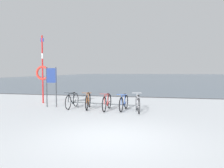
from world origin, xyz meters
name	(u,v)px	position (x,y,z in m)	size (l,w,h in m)	color
ground	(156,78)	(0.00, 53.90, -0.04)	(80.00, 132.00, 0.08)	silver
bike_rack	(106,104)	(-1.24, 4.44, 0.27)	(3.31, 0.48, 0.31)	#4C5156
bicycle_0	(72,101)	(-2.99, 4.55, 0.37)	(0.46, 1.67, 0.82)	black
bicycle_1	(88,101)	(-2.14, 4.49, 0.38)	(0.50, 1.70, 0.84)	black
bicycle_2	(107,102)	(-1.14, 4.30, 0.37)	(0.46, 1.75, 0.83)	black
bicycle_3	(124,103)	(-0.35, 4.42, 0.36)	(0.46, 1.67, 0.80)	black
bicycle_4	(138,104)	(0.34, 4.12, 0.38)	(0.50, 1.66, 0.84)	black
info_sign	(51,80)	(-4.17, 4.66, 1.40)	(0.55, 0.12, 2.05)	#33383D
rescue_post	(43,72)	(-5.32, 5.84, 1.82)	(0.84, 0.13, 3.88)	red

